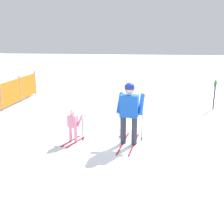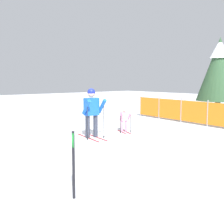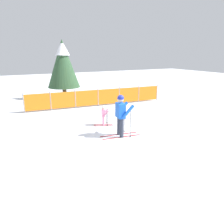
{
  "view_description": "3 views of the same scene",
  "coord_description": "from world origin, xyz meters",
  "px_view_note": "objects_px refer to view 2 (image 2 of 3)",
  "views": [
    {
      "loc": [
        -7.65,
        -0.17,
        3.13
      ],
      "look_at": [
        -0.5,
        0.57,
        1.02
      ],
      "focal_mm": 45.0,
      "sensor_mm": 36.0,
      "label": 1
    },
    {
      "loc": [
        7.92,
        -5.7,
        2.09
      ],
      "look_at": [
        -0.24,
        1.13,
        0.85
      ],
      "focal_mm": 45.0,
      "sensor_mm": 36.0,
      "label": 2
    },
    {
      "loc": [
        -4.51,
        -7.4,
        3.43
      ],
      "look_at": [
        -0.26,
        0.74,
        0.92
      ],
      "focal_mm": 35.0,
      "sensor_mm": 36.0,
      "label": 3
    }
  ],
  "objects_px": {
    "skier_adult": "(92,108)",
    "conifer_far": "(219,68)",
    "skier_child": "(124,118)",
    "safety_fence": "(208,113)",
    "trail_marker": "(73,157)"
  },
  "relations": [
    {
      "from": "skier_adult",
      "to": "conifer_far",
      "type": "distance_m",
      "value": 8.7
    },
    {
      "from": "skier_adult",
      "to": "skier_child",
      "type": "height_order",
      "value": "skier_adult"
    },
    {
      "from": "skier_child",
      "to": "safety_fence",
      "type": "xyz_separation_m",
      "value": [
        1.38,
        3.74,
        0.02
      ]
    },
    {
      "from": "skier_adult",
      "to": "safety_fence",
      "type": "distance_m",
      "value": 5.53
    },
    {
      "from": "skier_child",
      "to": "safety_fence",
      "type": "relative_size",
      "value": 0.11
    },
    {
      "from": "skier_child",
      "to": "safety_fence",
      "type": "distance_m",
      "value": 3.99
    },
    {
      "from": "trail_marker",
      "to": "safety_fence",
      "type": "bearing_deg",
      "value": 107.13
    },
    {
      "from": "skier_adult",
      "to": "safety_fence",
      "type": "height_order",
      "value": "skier_adult"
    },
    {
      "from": "skier_child",
      "to": "conifer_far",
      "type": "xyz_separation_m",
      "value": [
        0.04,
        6.94,
        2.13
      ]
    },
    {
      "from": "safety_fence",
      "to": "skier_child",
      "type": "bearing_deg",
      "value": -110.25
    },
    {
      "from": "conifer_far",
      "to": "trail_marker",
      "type": "bearing_deg",
      "value": -71.32
    },
    {
      "from": "skier_child",
      "to": "trail_marker",
      "type": "xyz_separation_m",
      "value": [
        4.04,
        -4.89,
        0.19
      ]
    },
    {
      "from": "safety_fence",
      "to": "trail_marker",
      "type": "relative_size",
      "value": 7.58
    },
    {
      "from": "skier_child",
      "to": "trail_marker",
      "type": "distance_m",
      "value": 6.34
    },
    {
      "from": "skier_adult",
      "to": "trail_marker",
      "type": "bearing_deg",
      "value": -31.13
    }
  ]
}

